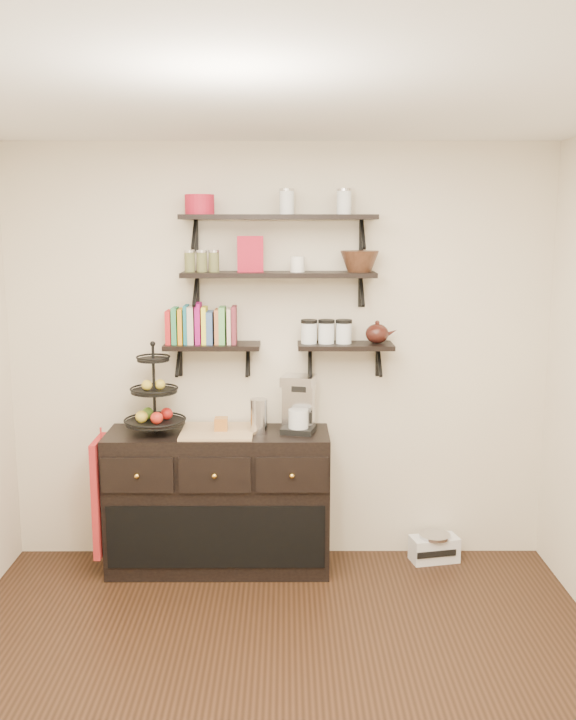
# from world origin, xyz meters

# --- Properties ---
(floor) EXTENTS (3.50, 3.50, 0.00)m
(floor) POSITION_xyz_m (0.00, 0.00, 0.00)
(floor) COLOR black
(floor) RESTS_ON ground
(ceiling) EXTENTS (3.50, 3.50, 0.02)m
(ceiling) POSITION_xyz_m (0.00, 0.00, 2.70)
(ceiling) COLOR white
(ceiling) RESTS_ON back_wall
(back_wall) EXTENTS (3.50, 0.02, 2.70)m
(back_wall) POSITION_xyz_m (0.00, 1.75, 1.35)
(back_wall) COLOR beige
(back_wall) RESTS_ON ground
(shelf_top) EXTENTS (1.20, 0.27, 0.23)m
(shelf_top) POSITION_xyz_m (0.00, 1.62, 2.23)
(shelf_top) COLOR black
(shelf_top) RESTS_ON back_wall
(shelf_mid) EXTENTS (1.20, 0.27, 0.23)m
(shelf_mid) POSITION_xyz_m (0.00, 1.62, 1.88)
(shelf_mid) COLOR black
(shelf_mid) RESTS_ON back_wall
(shelf_low_left) EXTENTS (0.60, 0.25, 0.23)m
(shelf_low_left) POSITION_xyz_m (-0.42, 1.63, 1.43)
(shelf_low_left) COLOR black
(shelf_low_left) RESTS_ON back_wall
(shelf_low_right) EXTENTS (0.60, 0.25, 0.23)m
(shelf_low_right) POSITION_xyz_m (0.42, 1.63, 1.43)
(shelf_low_right) COLOR black
(shelf_low_right) RESTS_ON back_wall
(cookbooks) EXTENTS (0.43, 0.15, 0.26)m
(cookbooks) POSITION_xyz_m (-0.47, 1.63, 1.57)
(cookbooks) COLOR red
(cookbooks) RESTS_ON shelf_low_left
(glass_canisters) EXTENTS (0.32, 0.10, 0.13)m
(glass_canisters) POSITION_xyz_m (0.30, 1.63, 1.51)
(glass_canisters) COLOR silver
(glass_canisters) RESTS_ON shelf_low_right
(sideboard) EXTENTS (1.40, 0.50, 0.92)m
(sideboard) POSITION_xyz_m (-0.39, 1.51, 0.45)
(sideboard) COLOR black
(sideboard) RESTS_ON floor
(fruit_stand) EXTENTS (0.38, 0.38, 0.55)m
(fruit_stand) POSITION_xyz_m (-0.77, 1.52, 1.09)
(fruit_stand) COLOR black
(fruit_stand) RESTS_ON sideboard
(candle) EXTENTS (0.08, 0.08, 0.08)m
(candle) POSITION_xyz_m (-0.36, 1.51, 0.96)
(candle) COLOR #A66226
(candle) RESTS_ON sideboard
(coffee_maker) EXTENTS (0.24, 0.23, 0.37)m
(coffee_maker) POSITION_xyz_m (0.12, 1.54, 1.07)
(coffee_maker) COLOR black
(coffee_maker) RESTS_ON sideboard
(thermal_carafe) EXTENTS (0.11, 0.11, 0.22)m
(thermal_carafe) POSITION_xyz_m (-0.13, 1.49, 1.01)
(thermal_carafe) COLOR silver
(thermal_carafe) RESTS_ON sideboard
(apron) EXTENTS (0.04, 0.31, 0.73)m
(apron) POSITION_xyz_m (-1.12, 1.41, 0.52)
(apron) COLOR maroon
(apron) RESTS_ON sideboard
(radio) EXTENTS (0.33, 0.24, 0.18)m
(radio) POSITION_xyz_m (1.02, 1.60, 0.09)
(radio) COLOR silver
(radio) RESTS_ON floor
(recipe_box) EXTENTS (0.16, 0.07, 0.22)m
(recipe_box) POSITION_xyz_m (-0.18, 1.61, 2.01)
(recipe_box) COLOR #A31228
(recipe_box) RESTS_ON shelf_mid
(walnut_bowl) EXTENTS (0.24, 0.24, 0.13)m
(walnut_bowl) POSITION_xyz_m (0.50, 1.61, 1.96)
(walnut_bowl) COLOR black
(walnut_bowl) RESTS_ON shelf_mid
(ramekins) EXTENTS (0.09, 0.09, 0.10)m
(ramekins) POSITION_xyz_m (0.12, 1.61, 1.95)
(ramekins) COLOR white
(ramekins) RESTS_ON shelf_mid
(teapot) EXTENTS (0.21, 0.17, 0.15)m
(teapot) POSITION_xyz_m (0.62, 1.63, 1.52)
(teapot) COLOR black
(teapot) RESTS_ON shelf_low_right
(red_pot) EXTENTS (0.18, 0.18, 0.12)m
(red_pot) POSITION_xyz_m (-0.48, 1.61, 2.31)
(red_pot) COLOR #A31228
(red_pot) RESTS_ON shelf_top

